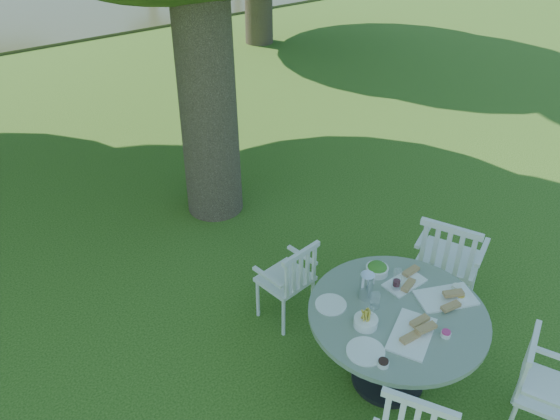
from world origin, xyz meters
The scene contains 6 objects.
ground centered at (0.00, 0.00, 0.00)m, with size 140.00×140.00×0.00m, color #1F410D.
table centered at (0.04, -1.19, 0.57)m, with size 1.28×1.28×0.72m.
chair_ne centered at (0.96, -0.89, 0.58)m, with size 0.63×0.65×0.98m.
chair_nw centered at (-0.18, -0.23, 0.47)m, with size 0.46×0.44×0.81m.
chair_se centered at (0.52, -2.05, 0.49)m, with size 0.55×0.53×0.83m.
tableware centered at (0.03, -1.11, 0.76)m, with size 1.19×0.91×0.21m.
Camera 1 is at (-2.27, -3.01, 3.47)m, focal length 35.00 mm.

